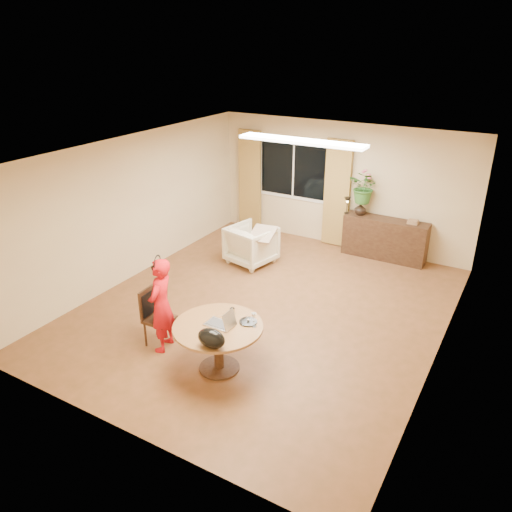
{
  "coord_description": "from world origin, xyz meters",
  "views": [
    {
      "loc": [
        3.48,
        -6.33,
        4.18
      ],
      "look_at": [
        -0.06,
        -0.2,
        1.02
      ],
      "focal_mm": 35.0,
      "sensor_mm": 36.0,
      "label": 1
    }
  ],
  "objects": [
    {
      "name": "wall_left",
      "position": [
        -2.75,
        0.0,
        1.3
      ],
      "size": [
        0.0,
        6.5,
        6.5
      ],
      "primitive_type": "plane",
      "rotation": [
        1.57,
        0.0,
        1.57
      ],
      "color": "tan",
      "rests_on": "floor"
    },
    {
      "name": "tumbler",
      "position": [
        0.26,
        -1.4,
        0.73
      ],
      "size": [
        0.09,
        0.09,
        0.1
      ],
      "primitive_type": null,
      "rotation": [
        0.0,
        0.0,
        0.35
      ],
      "color": "white",
      "rests_on": "dining_table"
    },
    {
      "name": "dining_table",
      "position": [
        0.25,
        -1.73,
        0.54
      ],
      "size": [
        1.2,
        1.2,
        0.68
      ],
      "color": "brown",
      "rests_on": "floor"
    },
    {
      "name": "window",
      "position": [
        -1.1,
        3.23,
        1.5
      ],
      "size": [
        1.7,
        0.03,
        1.3
      ],
      "color": "white",
      "rests_on": "wall_back"
    },
    {
      "name": "vase",
      "position": [
        0.52,
        3.01,
        0.95
      ],
      "size": [
        0.26,
        0.26,
        0.25
      ],
      "primitive_type": "imported",
      "rotation": [
        0.0,
        0.0,
        -0.11
      ],
      "color": "black",
      "rests_on": "sideboard"
    },
    {
      "name": "armchair",
      "position": [
        -1.12,
        1.47,
        0.38
      ],
      "size": [
        0.98,
        1.0,
        0.76
      ],
      "primitive_type": "imported",
      "rotation": [
        0.0,
        0.0,
        2.92
      ],
      "color": "#BDB496",
      "rests_on": "floor"
    },
    {
      "name": "pot_lid",
      "position": [
        0.55,
        -1.46,
        0.7
      ],
      "size": [
        0.29,
        0.29,
        0.04
      ],
      "primitive_type": null,
      "rotation": [
        0.0,
        0.0,
        0.28
      ],
      "color": "white",
      "rests_on": "dining_table"
    },
    {
      "name": "ceiling_panel",
      "position": [
        0.0,
        1.2,
        2.57
      ],
      "size": [
        2.2,
        0.35,
        0.05
      ],
      "primitive_type": "cube",
      "color": "white",
      "rests_on": "ceiling"
    },
    {
      "name": "curtain_left",
      "position": [
        -2.15,
        3.15,
        1.15
      ],
      "size": [
        0.55,
        0.08,
        2.25
      ],
      "primitive_type": "cube",
      "color": "olive",
      "rests_on": "wall_back"
    },
    {
      "name": "child",
      "position": [
        -0.72,
        -1.71,
        0.7
      ],
      "size": [
        0.58,
        0.45,
        1.41
      ],
      "primitive_type": "imported",
      "rotation": [
        0.0,
        0.0,
        -1.33
      ],
      "color": "red",
      "rests_on": "floor"
    },
    {
      "name": "ceiling",
      "position": [
        0.0,
        0.0,
        2.6
      ],
      "size": [
        6.5,
        6.5,
        0.0
      ],
      "primitive_type": "plane",
      "rotation": [
        3.14,
        0.0,
        0.0
      ],
      "color": "white",
      "rests_on": "wall_back"
    },
    {
      "name": "dining_chair",
      "position": [
        -0.83,
        -1.65,
        0.43
      ],
      "size": [
        0.44,
        0.4,
        0.87
      ],
      "primitive_type": null,
      "rotation": [
        0.0,
        0.0,
        0.05
      ],
      "color": "black",
      "rests_on": "floor"
    },
    {
      "name": "handbag",
      "position": [
        0.46,
        -2.17,
        0.81
      ],
      "size": [
        0.41,
        0.29,
        0.25
      ],
      "primitive_type": null,
      "rotation": [
        0.0,
        0.0,
        0.2
      ],
      "color": "black",
      "rests_on": "dining_table"
    },
    {
      "name": "wall_back",
      "position": [
        0.0,
        3.25,
        1.3
      ],
      "size": [
        5.5,
        0.0,
        5.5
      ],
      "primitive_type": "plane",
      "rotation": [
        1.57,
        0.0,
        0.0
      ],
      "color": "tan",
      "rests_on": "floor"
    },
    {
      "name": "book_stack",
      "position": [
        1.59,
        3.01,
        0.87
      ],
      "size": [
        0.21,
        0.16,
        0.08
      ],
      "primitive_type": null,
      "rotation": [
        0.0,
        0.0,
        -0.04
      ],
      "color": "#8C6647",
      "rests_on": "sideboard"
    },
    {
      "name": "floor",
      "position": [
        0.0,
        0.0,
        0.0
      ],
      "size": [
        6.5,
        6.5,
        0.0
      ],
      "primitive_type": "plane",
      "color": "brown",
      "rests_on": "ground"
    },
    {
      "name": "curtain_right",
      "position": [
        -0.05,
        3.15,
        1.15
      ],
      "size": [
        0.55,
        0.08,
        2.25
      ],
      "primitive_type": "cube",
      "color": "olive",
      "rests_on": "wall_back"
    },
    {
      "name": "wall_right",
      "position": [
        2.75,
        0.0,
        1.3
      ],
      "size": [
        0.0,
        6.5,
        6.5
      ],
      "primitive_type": "plane",
      "rotation": [
        1.57,
        0.0,
        -1.57
      ],
      "color": "tan",
      "rests_on": "floor"
    },
    {
      "name": "bouquet",
      "position": [
        0.57,
        3.01,
        1.41
      ],
      "size": [
        0.71,
        0.66,
        0.66
      ],
      "primitive_type": "imported",
      "rotation": [
        0.0,
        0.0,
        -0.28
      ],
      "color": "#356B28",
      "rests_on": "vase"
    },
    {
      "name": "desk_lamp",
      "position": [
        0.26,
        2.96,
        1.01
      ],
      "size": [
        0.15,
        0.15,
        0.35
      ],
      "primitive_type": null,
      "rotation": [
        0.0,
        0.0,
        -0.01
      ],
      "color": "black",
      "rests_on": "sideboard"
    },
    {
      "name": "throw",
      "position": [
        -0.83,
        1.39,
        0.78
      ],
      "size": [
        0.53,
        0.61,
        0.03
      ],
      "primitive_type": null,
      "rotation": [
        0.0,
        0.0,
        0.15
      ],
      "color": "beige",
      "rests_on": "armchair"
    },
    {
      "name": "wine_glass",
      "position": [
        0.66,
        -1.51,
        0.78
      ],
      "size": [
        0.07,
        0.07,
        0.2
      ],
      "primitive_type": null,
      "rotation": [
        0.0,
        0.0,
        -0.08
      ],
      "color": "white",
      "rests_on": "dining_table"
    },
    {
      "name": "sideboard",
      "position": [
        1.08,
        3.01,
        0.42
      ],
      "size": [
        1.66,
        0.41,
        0.83
      ],
      "primitive_type": "cube",
      "color": "black",
      "rests_on": "floor"
    },
    {
      "name": "laptop",
      "position": [
        0.24,
        -1.7,
        0.8
      ],
      "size": [
        0.37,
        0.25,
        0.25
      ],
      "primitive_type": null,
      "rotation": [
        0.0,
        0.0,
        -0.01
      ],
      "color": "#B7B7BC",
      "rests_on": "dining_table"
    }
  ]
}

